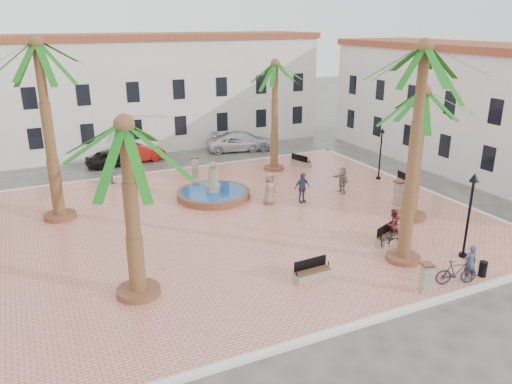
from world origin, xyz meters
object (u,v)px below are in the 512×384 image
Objects in this scene: lamppost_s at (471,201)px; car_silver at (244,141)px; fountain at (214,193)px; bench_s at (312,274)px; cyclist_b at (392,224)px; pedestrian_north at (112,170)px; bench_e at (407,182)px; bench_ne at (301,162)px; pedestrian_east at (342,180)px; car_red at (136,153)px; bicycle_b at (456,272)px; bench_se at (388,237)px; litter_bin at (483,269)px; cyclist_a at (470,263)px; car_black at (111,158)px; bollard_n at (195,167)px; lamppost_e at (381,145)px; car_white at (235,143)px; bollard_e at (399,192)px; pedestrian_fountain_a at (269,189)px; palm_sw at (126,149)px; palm_s at (423,71)px; pedestrian_fountain_b at (302,188)px; bicycle_a at (395,237)px; bollard_se at (426,277)px; palm_nw at (39,62)px; palm_ne at (275,75)px.

lamppost_s reaches higher than car_silver.
fountain is 2.64× the size of bench_s.
cyclist_b is 18.80m from pedestrian_north.
lamppost_s reaches higher than bench_e.
pedestrian_east is (-0.81, -6.48, 0.59)m from bench_ne.
bicycle_b is at bearing -168.07° from car_red.
pedestrian_east is (2.24, 7.25, 0.59)m from bench_se.
cyclist_a is at bearing 180.00° from litter_bin.
bicycle_b is 26.50m from car_black.
bollard_n is at bearing 155.70° from car_silver.
lamppost_e reaches higher than cyclist_b.
bollard_n is at bearing 148.41° from car_white.
car_black is at bearing 143.92° from lamppost_e.
cyclist_b reaches higher than car_silver.
cyclist_b is at bearing -133.89° from bollard_e.
pedestrian_fountain_a is at bearing -164.55° from car_red.
lamppost_e is (18.53, 8.14, -3.58)m from palm_sw.
lamppost_s reaches higher than pedestrian_fountain_a.
fountain is 15.91m from litter_bin.
bench_s is at bearing -149.36° from bollard_e.
lamppost_s is at bearing -119.41° from cyclist_a.
car_white is (5.95, 22.19, 0.24)m from bench_s.
car_black is (-10.35, 24.70, -0.31)m from cyclist_a.
palm_s is 10.74m from bollard_e.
lamppost_e is 10.34m from cyclist_b.
lamppost_e is at bearing 70.02° from lamppost_s.
lamppost_e is 18.62m from car_red.
pedestrian_fountain_a reaches higher than pedestrian_fountain_b.
palm_sw is 4.90× the size of bollard_n.
palm_sw is 13.55m from bicycle_a.
bollard_se is 21.76m from pedestrian_north.
palm_sw is at bearing 83.07° from bicycle_a.
pedestrian_east is at bearing -19.24° from bicycle_a.
cyclist_b reaches higher than bollard_e.
palm_s is 2.58× the size of car_black.
car_red reaches higher than bench_s.
bollard_se is (12.60, -14.84, -7.78)m from palm_nw.
pedestrian_fountain_b is at bearing -80.73° from cyclist_b.
palm_ne is (1.43, 15.59, -1.73)m from palm_s.
litter_bin is 0.13× the size of car_silver.
lamppost_s is at bearing 158.14° from bench_e.
lamppost_s is at bearing -109.98° from lamppost_e.
car_black is (-10.14, 20.03, -0.32)m from cyclist_b.
pedestrian_fountain_b reaches higher than car_silver.
palm_nw is at bearing 142.33° from car_red.
palm_sw is 25.11m from car_silver.
bench_se is 1.06× the size of pedestrian_east.
lamppost_e is (4.11, 11.31, -0.33)m from lamppost_s.
car_white is (-1.52, 23.38, -2.27)m from lamppost_s.
palm_ne is 13.89m from car_black.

